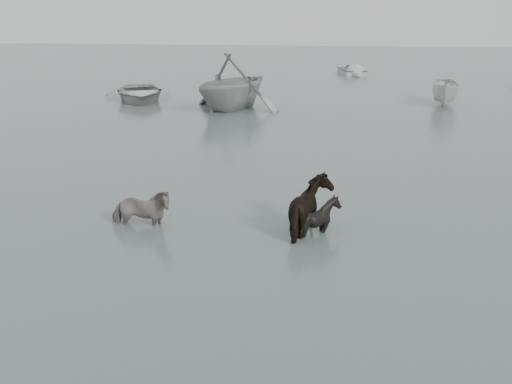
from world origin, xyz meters
TOP-DOWN VIEW (x-y plane):
  - ground at (0.00, 0.00)m, footprint 140.00×140.00m
  - pony_pinto at (-3.28, 0.19)m, footprint 1.66×0.78m
  - pony_dark at (1.10, 0.28)m, footprint 1.75×1.92m
  - pony_black at (1.24, 0.24)m, footprint 1.16×1.03m
  - rowboat_lead at (-9.76, 21.22)m, footprint 5.53×6.50m
  - rowboat_trail at (-3.85, 18.81)m, footprint 7.10×7.48m
  - boat_small at (7.60, 21.77)m, footprint 2.06×4.09m
  - skiff_mid at (2.76, 36.77)m, footprint 2.55×5.16m

SIDE VIEW (x-z plane):
  - ground at x=0.00m, z-range 0.00..0.00m
  - skiff_mid at x=2.76m, z-range 0.00..0.75m
  - rowboat_lead at x=-9.76m, z-range 0.00..1.14m
  - pony_black at x=1.24m, z-range 0.00..1.25m
  - pony_pinto at x=-3.28m, z-range 0.00..1.39m
  - boat_small at x=7.60m, z-range 0.00..1.51m
  - pony_dark at x=1.10m, z-range 0.00..1.64m
  - rowboat_trail at x=-3.85m, z-range 0.00..3.10m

